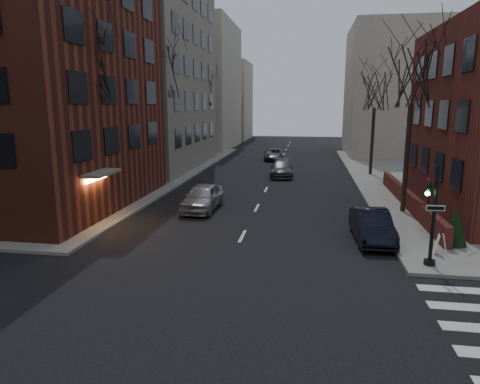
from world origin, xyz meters
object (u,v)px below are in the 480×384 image
at_px(tree_right_a, 413,75).
at_px(tree_left_b, 161,73).
at_px(streetlamp_far, 212,123).
at_px(streetlamp_near, 152,135).
at_px(parked_sedan, 372,226).
at_px(evergreen_shrub, 456,226).
at_px(tree_left_a, 85,65).
at_px(tree_left_c, 203,90).
at_px(tree_right_b, 375,91).
at_px(traffic_signal, 432,222).
at_px(car_lane_far, 274,154).
at_px(car_lane_gray, 282,169).
at_px(sandwich_board, 441,244).
at_px(car_lane_silver, 202,197).

bearing_deg(tree_right_a, tree_left_b, 155.56).
bearing_deg(streetlamp_far, streetlamp_near, -90.00).
distance_m(streetlamp_near, parked_sedan, 17.72).
bearing_deg(evergreen_shrub, tree_left_a, 173.15).
distance_m(tree_left_c, tree_right_b, 19.34).
bearing_deg(tree_right_a, traffic_signal, -95.47).
height_order(traffic_signal, car_lane_far, traffic_signal).
xyz_separation_m(tree_right_b, evergreen_shrub, (0.97, -20.23, -6.55)).
relative_size(tree_left_b, streetlamp_near, 1.72).
xyz_separation_m(tree_right_b, car_lane_gray, (-8.00, -1.72, -6.87)).
distance_m(tree_right_b, car_lane_gray, 10.68).
height_order(traffic_signal, evergreen_shrub, traffic_signal).
bearing_deg(traffic_signal, evergreen_shrub, 56.56).
bearing_deg(tree_left_a, car_lane_far, 74.06).
relative_size(tree_right_a, sandwich_board, 11.36).
bearing_deg(streetlamp_far, parked_sedan, -64.15).
xyz_separation_m(tree_left_c, car_lane_gray, (9.60, -9.72, -7.31)).
distance_m(tree_left_c, car_lane_gray, 15.50).
xyz_separation_m(tree_left_c, evergreen_shrub, (18.57, -28.23, -6.99)).
bearing_deg(car_lane_far, car_lane_silver, -101.50).
distance_m(car_lane_silver, car_lane_far, 25.02).
height_order(tree_left_a, tree_right_a, tree_left_a).
height_order(tree_left_a, streetlamp_far, tree_left_a).
xyz_separation_m(traffic_signal, tree_right_b, (0.86, 23.01, 5.68)).
xyz_separation_m(streetlamp_far, car_lane_gray, (9.00, -11.72, -3.52)).
xyz_separation_m(tree_left_b, car_lane_gray, (9.60, 4.28, -8.19)).
bearing_deg(tree_left_b, sandwich_board, -41.59).
distance_m(tree_right_a, sandwich_board, 10.65).
bearing_deg(tree_left_c, car_lane_silver, -76.47).
bearing_deg(sandwich_board, tree_right_b, 100.33).
distance_m(tree_left_a, streetlamp_near, 9.07).
distance_m(streetlamp_far, evergreen_shrub, 35.31).
height_order(car_lane_silver, evergreen_shrub, evergreen_shrub).
bearing_deg(tree_left_a, parked_sedan, -6.55).
relative_size(tree_right_b, car_lane_far, 1.93).
relative_size(tree_left_b, car_lane_gray, 2.18).
xyz_separation_m(car_lane_gray, car_lane_far, (-1.65, 11.54, -0.06)).
height_order(traffic_signal, streetlamp_near, streetlamp_near).
height_order(car_lane_gray, car_lane_far, car_lane_gray).
bearing_deg(streetlamp_far, tree_left_a, -91.23).
distance_m(tree_right_a, tree_right_b, 14.01).
xyz_separation_m(tree_left_a, sandwich_board, (17.58, -3.61, -7.89)).
distance_m(sandwich_board, evergreen_shrub, 1.75).
xyz_separation_m(tree_right_a, car_lane_silver, (-12.04, -1.08, -7.22)).
bearing_deg(sandwich_board, tree_right_a, 100.25).
relative_size(traffic_signal, streetlamp_far, 0.64).
relative_size(car_lane_gray, car_lane_far, 1.04).
xyz_separation_m(streetlamp_near, car_lane_far, (7.35, 19.82, -3.57)).
bearing_deg(car_lane_gray, parked_sedan, -76.23).
bearing_deg(tree_left_a, traffic_signal, -16.65).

